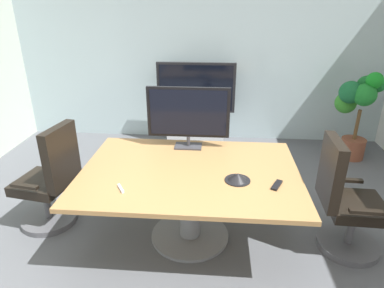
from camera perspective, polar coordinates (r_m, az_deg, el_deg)
The scene contains 11 objects.
ground_plane at distance 3.27m, azimuth -1.84°, elevation -18.07°, with size 6.93×6.93×0.00m, color #515459.
wall_back_glass_partition at distance 5.45m, azimuth 1.49°, elevation 15.06°, with size 5.93×0.10×2.75m, color #9EB2B7.
conference_table at distance 3.12m, azimuth -0.37°, elevation -7.15°, with size 1.97×1.40×0.74m.
office_chair_left at distance 3.66m, azimuth -22.91°, elevation -6.45°, with size 0.63×0.61×1.09m.
office_chair_right at distance 3.35m, azimuth 24.65°, elevation -9.59°, with size 0.60×0.58×1.09m.
tv_monitor at distance 3.39m, azimuth -0.61°, elevation 5.13°, with size 0.84×0.18×0.64m.
wall_display_unit at distance 5.32m, azimuth 0.67°, elevation 4.54°, with size 1.20×0.36×1.31m.
potted_plant at distance 5.25m, azimuth 26.40°, elevation 5.90°, with size 0.62×0.59×1.29m.
conference_phone at distance 2.88m, azimuth 7.80°, elevation -5.67°, with size 0.22×0.22×0.07m.
remote_control at distance 2.88m, azimuth 14.28°, elevation -6.81°, with size 0.05×0.17×0.02m, color black.
whiteboard_marker at distance 2.80m, azimuth -12.07°, elevation -7.43°, with size 0.13×0.02×0.02m, color silver.
Camera 1 is at (0.30, -2.43, 2.16)m, focal length 31.23 mm.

